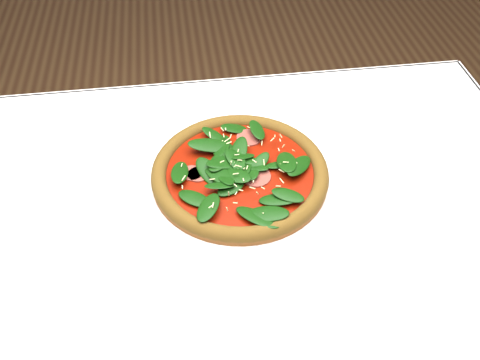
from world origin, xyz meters
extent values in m
cube|color=white|center=(0.00, 0.00, 0.73)|extent=(1.20, 0.80, 0.04)
cylinder|color=#472E1C|center=(-0.54, 0.34, 0.35)|extent=(0.06, 0.06, 0.71)
cylinder|color=#472E1C|center=(0.54, 0.34, 0.35)|extent=(0.06, 0.06, 0.71)
cube|color=white|center=(0.00, 0.40, 0.64)|extent=(1.20, 0.01, 0.22)
cylinder|color=white|center=(0.04, 0.07, 0.76)|extent=(0.36, 0.36, 0.01)
torus|color=white|center=(0.04, 0.07, 0.76)|extent=(0.36, 0.36, 0.01)
cylinder|color=brown|center=(0.04, 0.07, 0.77)|extent=(0.39, 0.39, 0.01)
torus|color=olive|center=(0.04, 0.07, 0.78)|extent=(0.39, 0.39, 0.03)
cylinder|color=#950E05|center=(0.04, 0.07, 0.78)|extent=(0.33, 0.33, 0.00)
cylinder|color=#94453B|center=(0.04, 0.07, 0.78)|extent=(0.29, 0.29, 0.00)
ellipsoid|color=#123D0B|center=(0.04, 0.07, 0.79)|extent=(0.31, 0.31, 0.03)
cylinder|color=#F6F0A0|center=(0.04, 0.07, 0.80)|extent=(0.29, 0.29, 0.00)
cylinder|color=white|center=(0.52, 0.24, 0.75)|extent=(0.14, 0.14, 0.01)
torus|color=white|center=(0.52, 0.24, 0.76)|extent=(0.14, 0.14, 0.01)
camera|label=1|loc=(-0.06, -0.61, 1.43)|focal=40.00mm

